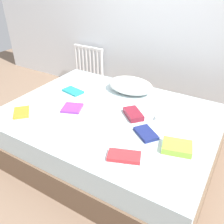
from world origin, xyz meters
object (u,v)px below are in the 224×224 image
(radiator, at_px, (89,64))
(textbook_maroon, at_px, (133,114))
(textbook_navy, at_px, (146,133))
(textbook_white, at_px, (167,118))
(bed, at_px, (109,134))
(textbook_red, at_px, (124,156))
(textbook_lime, at_px, (177,147))
(textbook_purple, at_px, (72,108))
(textbook_orange, at_px, (22,112))
(textbook_teal, at_px, (73,91))
(pillow, at_px, (130,85))

(radiator, bearing_deg, textbook_maroon, -40.67)
(textbook_navy, relative_size, textbook_white, 1.14)
(bed, distance_m, textbook_red, 0.70)
(textbook_lime, distance_m, textbook_white, 0.41)
(textbook_purple, height_order, textbook_navy, textbook_navy)
(textbook_navy, bearing_deg, textbook_maroon, 174.10)
(textbook_maroon, distance_m, textbook_red, 0.58)
(textbook_red, relative_size, textbook_lime, 1.09)
(textbook_orange, distance_m, textbook_red, 1.12)
(textbook_teal, distance_m, textbook_navy, 1.06)
(radiator, xyz_separation_m, textbook_navy, (1.55, -1.35, 0.11))
(textbook_navy, height_order, textbook_lime, textbook_lime)
(textbook_teal, distance_m, textbook_red, 1.18)
(radiator, bearing_deg, textbook_lime, -37.50)
(textbook_red, height_order, textbook_white, textbook_white)
(bed, distance_m, textbook_lime, 0.80)
(radiator, xyz_separation_m, textbook_white, (1.62, -1.04, 0.12))
(textbook_purple, xyz_separation_m, textbook_white, (0.86, 0.29, 0.01))
(textbook_red, bearing_deg, radiator, 111.21)
(bed, xyz_separation_m, textbook_teal, (-0.57, 0.16, 0.26))
(textbook_maroon, xyz_separation_m, textbook_navy, (0.22, -0.20, -0.01))
(radiator, bearing_deg, textbook_navy, -41.01)
(bed, bearing_deg, textbook_purple, -159.47)
(textbook_maroon, xyz_separation_m, textbook_lime, (0.50, -0.26, 0.00))
(bed, xyz_separation_m, pillow, (-0.03, 0.50, 0.33))
(textbook_orange, xyz_separation_m, textbook_lime, (1.42, 0.24, 0.01))
(textbook_purple, distance_m, textbook_lime, 1.06)
(textbook_lime, relative_size, textbook_white, 1.19)
(bed, distance_m, textbook_navy, 0.54)
(textbook_orange, bearing_deg, pillow, 98.42)
(pillow, bearing_deg, textbook_teal, -147.96)
(radiator, distance_m, pillow, 1.29)
(bed, distance_m, textbook_maroon, 0.36)
(textbook_teal, relative_size, textbook_navy, 1.08)
(textbook_red, bearing_deg, bed, 110.10)
(bed, distance_m, pillow, 0.60)
(textbook_navy, distance_m, textbook_orange, 1.18)
(radiator, distance_m, textbook_orange, 1.69)
(textbook_teal, bearing_deg, textbook_orange, -91.60)
(radiator, distance_m, textbook_purple, 1.54)
(bed, relative_size, textbook_teal, 8.85)
(pillow, bearing_deg, textbook_navy, -53.57)
(pillow, height_order, textbook_red, pillow)
(radiator, bearing_deg, textbook_orange, -76.08)
(pillow, relative_size, textbook_lime, 2.31)
(textbook_purple, relative_size, textbook_orange, 0.92)
(textbook_red, bearing_deg, textbook_navy, 65.55)
(pillow, relative_size, textbook_purple, 2.78)
(textbook_teal, xyz_separation_m, textbook_maroon, (0.79, -0.11, 0.01))
(textbook_teal, bearing_deg, pillow, 42.54)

